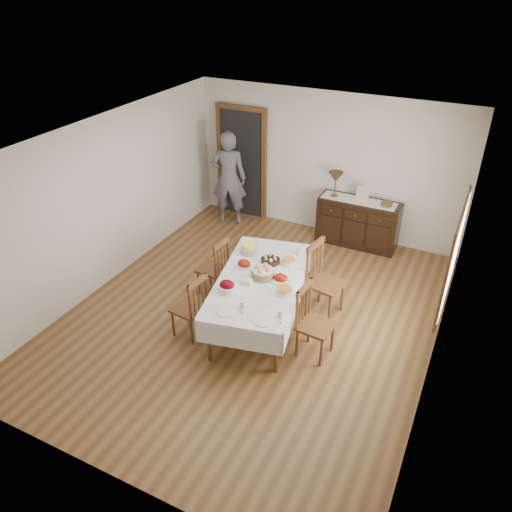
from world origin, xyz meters
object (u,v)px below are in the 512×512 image
at_px(chair_left_far, 215,267).
at_px(person, 229,175).
at_px(sideboard, 358,223).
at_px(table_lamp, 336,178).
at_px(chair_left_near, 191,306).
at_px(chair_right_far, 323,279).
at_px(chair_right_near, 312,321).
at_px(dining_table, 260,284).

relative_size(chair_left_far, person, 0.49).
distance_m(sideboard, person, 2.56).
distance_m(chair_left_far, sideboard, 2.90).
bearing_deg(table_lamp, chair_left_near, -103.29).
bearing_deg(chair_left_near, person, -152.88).
bearing_deg(chair_right_far, person, 63.03).
relative_size(chair_left_near, chair_right_near, 0.95).
bearing_deg(dining_table, chair_right_near, -29.40).
distance_m(chair_left_near, person, 3.51).
bearing_deg(table_lamp, chair_right_far, -75.15).
height_order(chair_left_near, table_lamp, table_lamp).
xyz_separation_m(chair_left_far, chair_right_near, (1.80, -0.62, 0.03)).
relative_size(dining_table, chair_right_far, 2.11).
bearing_deg(table_lamp, chair_left_far, -113.00).
relative_size(chair_right_near, person, 0.53).
xyz_separation_m(chair_right_far, table_lamp, (-0.57, 2.16, 0.65)).
height_order(sideboard, person, person).
xyz_separation_m(chair_left_far, table_lamp, (1.04, 2.45, 0.73)).
distance_m(chair_left_near, table_lamp, 3.62).
xyz_separation_m(person, table_lamp, (2.02, 0.19, 0.24)).
height_order(chair_left_near, chair_right_far, chair_right_far).
distance_m(chair_left_far, table_lamp, 2.76).
relative_size(chair_right_far, table_lamp, 2.43).
xyz_separation_m(chair_left_near, chair_left_far, (-0.22, 1.01, -0.01)).
relative_size(chair_right_near, table_lamp, 2.22).
height_order(chair_left_far, sideboard, chair_left_far).
xyz_separation_m(chair_left_far, sideboard, (1.51, 2.48, -0.05)).
relative_size(dining_table, chair_right_near, 2.31).
height_order(chair_left_near, chair_left_far, chair_left_near).
bearing_deg(chair_left_near, chair_right_near, 110.53).
bearing_deg(table_lamp, chair_right_near, -76.06).
bearing_deg(dining_table, chair_left_near, -148.23).
bearing_deg(sideboard, chair_right_near, -84.62).
bearing_deg(dining_table, table_lamp, 75.82).
distance_m(chair_right_far, table_lamp, 2.33).
bearing_deg(sideboard, person, -174.94).
xyz_separation_m(dining_table, table_lamp, (0.12, 2.79, 0.55)).
height_order(dining_table, table_lamp, table_lamp).
distance_m(chair_right_near, person, 4.03).
bearing_deg(chair_left_far, chair_left_near, 16.64).
bearing_deg(chair_right_far, chair_left_far, 110.33).
distance_m(chair_right_near, table_lamp, 3.24).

